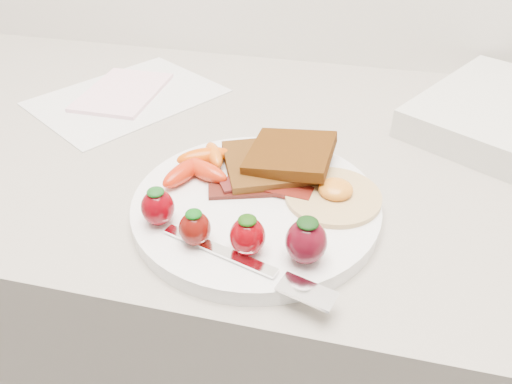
# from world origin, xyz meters

# --- Properties ---
(counter) EXTENTS (2.00, 0.60, 0.90)m
(counter) POSITION_xyz_m (0.00, 1.70, 0.45)
(counter) COLOR gray
(counter) RESTS_ON ground
(plate) EXTENTS (0.27, 0.27, 0.02)m
(plate) POSITION_xyz_m (0.01, 1.55, 0.91)
(plate) COLOR white
(plate) RESTS_ON counter
(toast_lower) EXTENTS (0.13, 0.13, 0.01)m
(toast_lower) POSITION_xyz_m (0.02, 1.61, 0.93)
(toast_lower) COLOR black
(toast_lower) RESTS_ON plate
(toast_upper) EXTENTS (0.10, 0.10, 0.02)m
(toast_upper) POSITION_xyz_m (0.04, 1.62, 0.94)
(toast_upper) COLOR black
(toast_upper) RESTS_ON toast_lower
(fried_egg) EXTENTS (0.13, 0.13, 0.02)m
(fried_egg) POSITION_xyz_m (0.10, 1.58, 0.92)
(fried_egg) COLOR beige
(fried_egg) RESTS_ON plate
(bacon_strips) EXTENTS (0.12, 0.08, 0.01)m
(bacon_strips) POSITION_xyz_m (0.02, 1.57, 0.92)
(bacon_strips) COLOR #360907
(bacon_strips) RESTS_ON plate
(baby_carrots) EXTENTS (0.08, 0.10, 0.02)m
(baby_carrots) POSITION_xyz_m (-0.06, 1.59, 0.93)
(baby_carrots) COLOR #D94E05
(baby_carrots) RESTS_ON plate
(strawberries) EXTENTS (0.19, 0.06, 0.05)m
(strawberries) POSITION_xyz_m (0.01, 1.48, 0.94)
(strawberries) COLOR #660008
(strawberries) RESTS_ON plate
(fork) EXTENTS (0.18, 0.08, 0.00)m
(fork) POSITION_xyz_m (0.04, 1.45, 0.92)
(fork) COLOR white
(fork) RESTS_ON plate
(paper_sheet) EXTENTS (0.31, 0.33, 0.00)m
(paper_sheet) POSITION_xyz_m (-0.25, 1.79, 0.90)
(paper_sheet) COLOR silver
(paper_sheet) RESTS_ON counter
(notepad) EXTENTS (0.11, 0.16, 0.01)m
(notepad) POSITION_xyz_m (-0.26, 1.79, 0.91)
(notepad) COLOR #FFCCDD
(notepad) RESTS_ON paper_sheet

